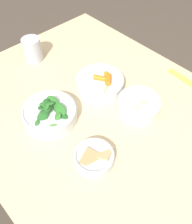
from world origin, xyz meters
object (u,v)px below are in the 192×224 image
Objects in this scene: bowl_carrots at (100,83)px; bowl_cookies at (94,157)px; cup at (33,49)px; bowl_greens at (50,114)px; bowl_beans_hotdog at (138,106)px.

bowl_cookies is (0.22, -0.23, -0.01)m from bowl_carrots.
bowl_carrots is 1.83× the size of cup.
bowl_carrots is at bearing 13.50° from cup.
bowl_carrots is 0.32m from bowl_cookies.
bowl_greens is 1.22× the size of bowl_beans_hotdog.
bowl_carrots is at bearing 89.04° from bowl_greens.
bowl_greens is 0.22m from bowl_cookies.
cup is at bearing -166.50° from bowl_carrots.
bowl_carrots is at bearing 133.21° from bowl_cookies.
bowl_greens reaches higher than bowl_carrots.
bowl_beans_hotdog is 1.51× the size of cup.
bowl_beans_hotdog reaches higher than bowl_cookies.
cup is at bearing -168.71° from bowl_beans_hotdog.
bowl_beans_hotdog is 1.22× the size of bowl_cookies.
bowl_greens is 1.49× the size of bowl_cookies.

